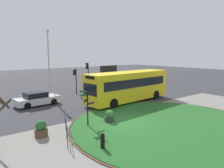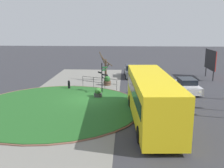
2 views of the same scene
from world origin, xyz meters
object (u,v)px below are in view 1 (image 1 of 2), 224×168
Objects in this scene: traffic_light_near at (75,76)px; planter_near_signpost at (41,129)px; bus_yellow at (129,86)px; traffic_light_far at (88,71)px; bollard_foreground at (103,141)px; lamppost_tall at (49,62)px; car_far_lane at (37,99)px; planter_kerbside at (109,117)px; signpost_directional at (87,103)px; billboard_right at (108,74)px.

planter_near_signpost is (-8.34, -11.09, -1.91)m from traffic_light_near.
traffic_light_far is (-0.79, 7.16, 1.17)m from bus_yellow.
lamppost_tall is (3.00, 15.01, 3.76)m from bollard_foreground.
car_far_lane reaches higher than planter_near_signpost.
planter_kerbside is at bearing 82.90° from traffic_light_near.
bollard_foreground is (-1.28, -3.67, -1.24)m from signpost_directional.
lamppost_tall is 7.45× the size of planter_near_signpost.
planter_near_signpost is at bearing -111.13° from car_far_lane.
billboard_right reaches higher than traffic_light_near.
planter_kerbside is at bearing -127.75° from billboard_right.
lamppost_tall is 12.23m from planter_kerbside.
traffic_light_near reaches higher than planter_near_signpost.
bus_yellow is at bearing -31.88° from car_far_lane.
bus_yellow is (7.67, 4.07, 0.02)m from signpost_directional.
traffic_light_near is 12.21m from planter_kerbside.
traffic_light_far is at bearing 15.56° from car_far_lane.
traffic_light_near is at bearing 67.06° from bollard_foreground.
lamppost_tall is at bearing -54.35° from bus_yellow.
signpost_directional is at bearing 74.66° from traffic_light_near.
signpost_directional is 8.60m from car_far_lane.
traffic_light_near reaches higher than car_far_lane.
lamppost_tall reaches higher than planter_kerbside.
bus_yellow is 9.78× the size of planter_near_signpost.
traffic_light_near is at bearing -169.37° from billboard_right.
traffic_light_near is at bearing 74.12° from planter_kerbside.
signpost_directional is at bearing 43.74° from traffic_light_far.
billboard_right reaches higher than bollard_foreground.
traffic_light_far is at bearing -163.88° from billboard_right.
traffic_light_near is at bearing -73.86° from bus_yellow.
traffic_light_near is at bearing 65.88° from signpost_directional.
bus_yellow is at bearing 19.35° from planter_near_signpost.
bus_yellow is at bearing -50.72° from lamppost_tall.
traffic_light_near is (-2.61, 7.25, 0.64)m from bus_yellow.
car_far_lane is at bearing -131.03° from lamppost_tall.
traffic_light_far is at bearing 58.51° from signpost_directional.
lamppost_tall is (2.48, 2.84, 3.60)m from car_far_lane.
planter_kerbside reaches higher than bollard_foreground.
traffic_light_far reaches higher than planter_near_signpost.
traffic_light_near is 6.45m from billboard_right.
signpost_directional is at bearing -133.10° from billboard_right.
car_far_lane is at bearing -162.28° from billboard_right.
traffic_light_far reaches higher than planter_kerbside.
billboard_right is (6.31, 1.31, -0.26)m from traffic_light_near.
traffic_light_near is 3.82m from lamppost_tall.
traffic_light_far is at bearing 47.30° from planter_near_signpost.
planter_near_signpost is at bearing 61.83° from traffic_light_near.
lamppost_tall is (1.72, 11.34, 2.51)m from signpost_directional.
lamppost_tall is at bearing 8.34° from traffic_light_near.
planter_kerbside is (3.04, 3.39, -0.05)m from bollard_foreground.
traffic_light_far reaches higher than signpost_directional.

